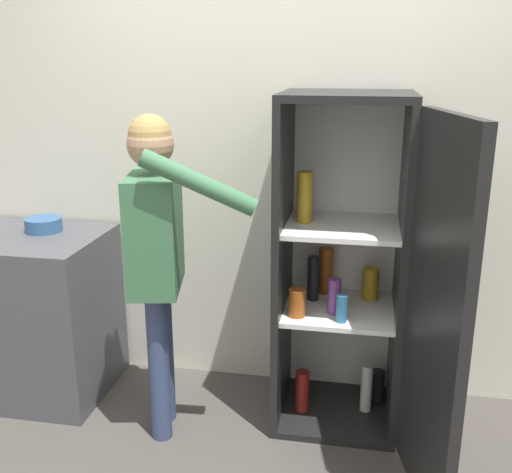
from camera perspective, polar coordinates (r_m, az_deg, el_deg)
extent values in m
cube|color=silver|center=(3.19, 2.88, 7.25)|extent=(7.00, 0.06, 2.55)
cube|color=black|center=(3.31, 7.49, -16.04)|extent=(0.60, 0.57, 0.04)
cube|color=black|center=(2.79, 8.77, 13.09)|extent=(0.60, 0.57, 0.04)
cube|color=white|center=(3.20, 8.31, -1.17)|extent=(0.60, 0.03, 1.58)
cube|color=black|center=(2.97, 2.60, -2.43)|extent=(0.04, 0.57, 1.58)
cube|color=black|center=(2.95, 13.59, -3.03)|extent=(0.03, 0.57, 1.58)
cube|color=white|center=(3.03, 7.90, -6.85)|extent=(0.53, 0.50, 0.02)
cube|color=white|center=(2.89, 8.24, 0.96)|extent=(0.53, 0.50, 0.02)
cube|color=black|center=(2.43, 16.72, -7.66)|extent=(0.18, 0.60, 1.58)
cylinder|color=#723884|center=(2.92, 7.47, -5.67)|extent=(0.06, 0.06, 0.18)
cylinder|color=maroon|center=(3.20, 4.41, -14.46)|extent=(0.07, 0.07, 0.22)
cylinder|color=#9E4C19|center=(3.15, 6.67, -3.25)|extent=(0.08, 0.08, 0.24)
cylinder|color=black|center=(3.06, 5.48, -3.98)|extent=(0.06, 0.06, 0.23)
cylinder|color=teal|center=(2.84, 8.15, -6.79)|extent=(0.05, 0.05, 0.13)
cylinder|color=#B78C1E|center=(2.87, 4.65, 3.76)|extent=(0.08, 0.08, 0.25)
cylinder|color=#B78C1E|center=(3.12, 10.83, -4.44)|extent=(0.08, 0.08, 0.17)
cylinder|color=black|center=(3.35, 11.47, -13.75)|extent=(0.08, 0.08, 0.17)
cylinder|color=#9E4C19|center=(2.88, 3.92, -6.32)|extent=(0.08, 0.08, 0.14)
cylinder|color=beige|center=(3.23, 10.47, -13.97)|extent=(0.06, 0.06, 0.26)
cylinder|color=#384770|center=(3.10, -8.80, -10.77)|extent=(0.10, 0.10, 0.76)
cylinder|color=#384770|center=(2.96, -9.23, -12.19)|extent=(0.10, 0.10, 0.76)
cube|color=#3F724C|center=(2.78, -9.62, 0.38)|extent=(0.29, 0.43, 0.54)
sphere|color=tan|center=(2.70, -10.04, 8.66)|extent=(0.21, 0.21, 0.21)
sphere|color=#AD894C|center=(2.69, -10.08, 9.42)|extent=(0.19, 0.19, 0.19)
cylinder|color=#3F724C|center=(3.00, -8.97, 1.07)|extent=(0.08, 0.08, 0.51)
cylinder|color=#3F724C|center=(2.48, -5.47, 5.11)|extent=(0.50, 0.17, 0.28)
cube|color=#4C4C51|center=(3.52, -20.42, -6.92)|extent=(0.79, 0.64, 0.90)
cylinder|color=#335B8E|center=(3.42, -19.57, 1.07)|extent=(0.19, 0.19, 0.07)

